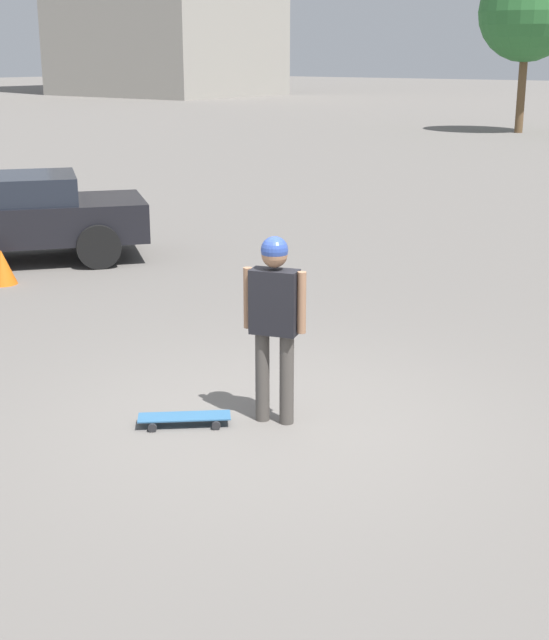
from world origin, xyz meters
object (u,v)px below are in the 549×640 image
(skateboard, at_px, (184,418))
(traffic_cone, at_px, (2,267))
(car_parked_near, at_px, (10,216))
(person, at_px, (274,310))

(skateboard, height_order, traffic_cone, traffic_cone)
(car_parked_near, distance_m, traffic_cone, 1.57)
(skateboard, bearing_deg, traffic_cone, -63.60)
(skateboard, relative_size, car_parked_near, 0.17)
(car_parked_near, bearing_deg, skateboard, 101.98)
(person, bearing_deg, traffic_cone, 146.57)
(traffic_cone, bearing_deg, car_parked_near, 47.60)
(person, relative_size, traffic_cone, 3.39)
(traffic_cone, bearing_deg, skateboard, -111.21)
(person, xyz_separation_m, traffic_cone, (1.58, 6.09, -0.78))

